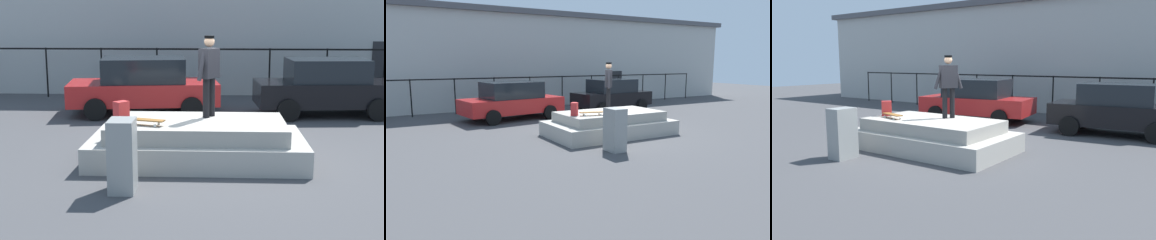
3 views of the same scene
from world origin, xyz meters
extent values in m
plane|color=#424244|center=(0.00, 0.00, 0.00)|extent=(60.00, 60.00, 0.00)
cube|color=#ADA89E|center=(-0.26, -0.26, 0.25)|extent=(4.41, 2.42, 0.51)
cube|color=#A09B91|center=(-0.26, -0.26, 0.67)|extent=(3.61, 1.99, 0.33)
cylinder|color=black|center=(0.03, 0.25, 1.26)|extent=(0.14, 0.14, 0.84)
cylinder|color=black|center=(-0.09, 0.07, 1.26)|extent=(0.14, 0.14, 0.84)
cube|color=#26262B|center=(-0.03, 0.16, 1.99)|extent=(0.45, 0.52, 0.62)
cylinder|color=#26262B|center=(0.12, 0.40, 1.95)|extent=(0.22, 0.28, 0.62)
cylinder|color=#26262B|center=(-0.18, -0.08, 1.95)|extent=(0.22, 0.28, 0.62)
sphere|color=tan|center=(-0.03, 0.16, 2.44)|extent=(0.22, 0.22, 0.22)
cylinder|color=black|center=(-0.03, 0.16, 2.54)|extent=(0.29, 0.29, 0.05)
cube|color=brown|center=(-1.30, -0.75, 0.95)|extent=(0.85, 0.43, 0.02)
cylinder|color=silver|center=(-1.53, -0.57, 0.87)|extent=(0.06, 0.04, 0.06)
cylinder|color=silver|center=(-1.58, -0.76, 0.87)|extent=(0.06, 0.04, 0.06)
cylinder|color=silver|center=(-1.01, -0.73, 0.87)|extent=(0.06, 0.04, 0.06)
cylinder|color=silver|center=(-1.07, -0.92, 0.87)|extent=(0.06, 0.04, 0.06)
cube|color=red|center=(-1.81, -0.47, 1.05)|extent=(0.33, 0.34, 0.43)
cube|color=#B21E1E|center=(-2.08, 4.85, 0.65)|extent=(4.68, 2.54, 0.66)
cube|color=black|center=(-2.08, 4.85, 1.34)|extent=(2.66, 2.04, 0.72)
cylinder|color=black|center=(-3.58, 5.66, 0.32)|extent=(0.66, 0.30, 0.64)
cylinder|color=black|center=(-3.32, 3.67, 0.32)|extent=(0.66, 0.30, 0.64)
cylinder|color=black|center=(-0.85, 6.02, 0.32)|extent=(0.66, 0.30, 0.64)
cylinder|color=black|center=(-0.58, 4.04, 0.32)|extent=(0.66, 0.30, 0.64)
cube|color=black|center=(3.38, 4.77, 0.67)|extent=(4.24, 2.06, 0.70)
cube|color=black|center=(3.38, 4.77, 1.36)|extent=(2.37, 1.72, 0.67)
cylinder|color=black|center=(2.04, 5.59, 0.32)|extent=(0.65, 0.26, 0.64)
cylinder|color=black|center=(2.16, 3.78, 0.32)|extent=(0.65, 0.26, 0.64)
cylinder|color=black|center=(4.60, 5.77, 0.32)|extent=(0.65, 0.26, 0.64)
cylinder|color=black|center=(4.72, 3.95, 0.32)|extent=(0.65, 0.26, 0.64)
cube|color=gray|center=(-1.48, -2.29, 0.63)|extent=(0.45, 0.60, 1.26)
cylinder|color=black|center=(-6.00, 7.81, 0.90)|extent=(0.06, 0.06, 1.79)
cylinder|color=black|center=(-4.00, 7.81, 0.90)|extent=(0.06, 0.06, 1.79)
cylinder|color=black|center=(-2.00, 7.81, 0.90)|extent=(0.06, 0.06, 1.79)
cylinder|color=black|center=(0.00, 7.81, 0.90)|extent=(0.06, 0.06, 1.79)
cylinder|color=black|center=(2.00, 7.81, 0.90)|extent=(0.06, 0.06, 1.79)
cylinder|color=black|center=(4.00, 7.81, 0.90)|extent=(0.06, 0.06, 1.79)
cylinder|color=black|center=(6.00, 7.81, 0.90)|extent=(0.06, 0.06, 1.79)
cube|color=black|center=(0.00, 7.81, 1.75)|extent=(24.00, 0.04, 0.06)
cube|color=#B2B2AD|center=(0.00, 12.89, 2.60)|extent=(31.30, 8.77, 5.20)
camera|label=1|loc=(0.12, -10.95, 3.06)|focal=49.36mm
camera|label=2|loc=(-7.44, -10.56, 2.58)|focal=33.28mm
camera|label=3|loc=(6.20, -8.13, 2.38)|focal=35.22mm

